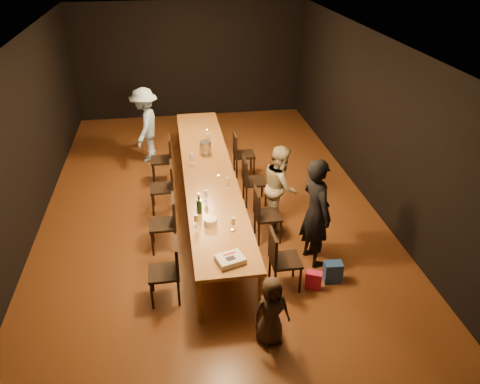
{
  "coord_description": "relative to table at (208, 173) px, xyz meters",
  "views": [
    {
      "loc": [
        -0.6,
        -7.5,
        4.53
      ],
      "look_at": [
        0.37,
        -1.32,
        1.0
      ],
      "focal_mm": 35.0,
      "sensor_mm": 36.0,
      "label": 1
    }
  ],
  "objects": [
    {
      "name": "ground",
      "position": [
        0.0,
        0.0,
        -0.7
      ],
      "size": [
        10.0,
        10.0,
        0.0
      ],
      "primitive_type": "plane",
      "color": "#4C2D13",
      "rests_on": "ground"
    },
    {
      "name": "room_shell",
      "position": [
        0.0,
        0.0,
        1.38
      ],
      "size": [
        6.04,
        10.04,
        3.02
      ],
      "color": "black",
      "rests_on": "ground"
    },
    {
      "name": "table",
      "position": [
        0.0,
        0.0,
        0.0
      ],
      "size": [
        0.9,
        6.0,
        0.75
      ],
      "color": "#975A2C",
      "rests_on": "ground"
    },
    {
      "name": "chair_right_0",
      "position": [
        0.85,
        -2.4,
        -0.24
      ],
      "size": [
        0.42,
        0.42,
        0.93
      ],
      "primitive_type": null,
      "rotation": [
        0.0,
        0.0,
        -1.57
      ],
      "color": "black",
      "rests_on": "ground"
    },
    {
      "name": "chair_right_1",
      "position": [
        0.85,
        -1.2,
        -0.24
      ],
      "size": [
        0.42,
        0.42,
        0.93
      ],
      "primitive_type": null,
      "rotation": [
        0.0,
        0.0,
        -1.57
      ],
      "color": "black",
      "rests_on": "ground"
    },
    {
      "name": "chair_right_2",
      "position": [
        0.85,
        0.0,
        -0.24
      ],
      "size": [
        0.42,
        0.42,
        0.93
      ],
      "primitive_type": null,
      "rotation": [
        0.0,
        0.0,
        -1.57
      ],
      "color": "black",
      "rests_on": "ground"
    },
    {
      "name": "chair_right_3",
      "position": [
        0.85,
        1.2,
        -0.24
      ],
      "size": [
        0.42,
        0.42,
        0.93
      ],
      "primitive_type": null,
      "rotation": [
        0.0,
        0.0,
        -1.57
      ],
      "color": "black",
      "rests_on": "ground"
    },
    {
      "name": "chair_left_0",
      "position": [
        -0.85,
        -2.4,
        -0.24
      ],
      "size": [
        0.42,
        0.42,
        0.93
      ],
      "primitive_type": null,
      "rotation": [
        0.0,
        0.0,
        1.57
      ],
      "color": "black",
      "rests_on": "ground"
    },
    {
      "name": "chair_left_1",
      "position": [
        -0.85,
        -1.2,
        -0.24
      ],
      "size": [
        0.42,
        0.42,
        0.93
      ],
      "primitive_type": null,
      "rotation": [
        0.0,
        0.0,
        1.57
      ],
      "color": "black",
      "rests_on": "ground"
    },
    {
      "name": "chair_left_2",
      "position": [
        -0.85,
        0.0,
        -0.24
      ],
      "size": [
        0.42,
        0.42,
        0.93
      ],
      "primitive_type": null,
      "rotation": [
        0.0,
        0.0,
        1.57
      ],
      "color": "black",
      "rests_on": "ground"
    },
    {
      "name": "chair_left_3",
      "position": [
        -0.85,
        1.2,
        -0.24
      ],
      "size": [
        0.42,
        0.42,
        0.93
      ],
      "primitive_type": null,
      "rotation": [
        0.0,
        0.0,
        1.57
      ],
      "color": "black",
      "rests_on": "ground"
    },
    {
      "name": "woman_birthday",
      "position": [
        1.42,
        -1.87,
        0.17
      ],
      "size": [
        0.56,
        0.72,
        1.74
      ],
      "primitive_type": "imported",
      "rotation": [
        0.0,
        0.0,
        1.82
      ],
      "color": "black",
      "rests_on": "ground"
    },
    {
      "name": "woman_tan",
      "position": [
        1.15,
        -0.76,
        0.03
      ],
      "size": [
        0.66,
        0.79,
        1.47
      ],
      "primitive_type": "imported",
      "rotation": [
        0.0,
        0.0,
        1.42
      ],
      "color": "beige",
      "rests_on": "ground"
    },
    {
      "name": "man_blue",
      "position": [
        -1.15,
        2.24,
        0.12
      ],
      "size": [
        0.82,
        1.16,
        1.64
      ],
      "primitive_type": "imported",
      "rotation": [
        0.0,
        0.0,
        -1.78
      ],
      "color": "#9BC5EF",
      "rests_on": "ground"
    },
    {
      "name": "child",
      "position": [
        0.43,
        -3.38,
        -0.22
      ],
      "size": [
        0.52,
        0.39,
        0.96
      ],
      "primitive_type": "imported",
      "rotation": [
        0.0,
        0.0,
        0.2
      ],
      "color": "#392B20",
      "rests_on": "ground"
    },
    {
      "name": "gift_bag_red",
      "position": [
        1.25,
        -2.52,
        -0.56
      ],
      "size": [
        0.26,
        0.21,
        0.27
      ],
      "primitive_type": "cube",
      "rotation": [
        0.0,
        0.0,
        -0.41
      ],
      "color": "#D62053",
      "rests_on": "ground"
    },
    {
      "name": "gift_bag_blue",
      "position": [
        1.57,
        -2.41,
        -0.54
      ],
      "size": [
        0.27,
        0.19,
        0.32
      ],
      "primitive_type": "cube",
      "rotation": [
        0.0,
        0.0,
        -0.07
      ],
      "color": "#234999",
      "rests_on": "ground"
    },
    {
      "name": "birthday_cake",
      "position": [
        0.03,
        -2.69,
        0.09
      ],
      "size": [
        0.41,
        0.37,
        0.08
      ],
      "rotation": [
        0.0,
        0.0,
        0.3
      ],
      "color": "white",
      "rests_on": "table"
    },
    {
      "name": "plate_stack",
      "position": [
        -0.14,
        -1.79,
        0.1
      ],
      "size": [
        0.25,
        0.25,
        0.11
      ],
      "primitive_type": "cylinder",
      "rotation": [
        0.0,
        0.0,
        -0.31
      ],
      "color": "white",
      "rests_on": "table"
    },
    {
      "name": "champagne_bottle",
      "position": [
        -0.27,
        -1.43,
        0.22
      ],
      "size": [
        0.09,
        0.09,
        0.34
      ],
      "primitive_type": null,
      "rotation": [
        0.0,
        0.0,
        -0.19
      ],
      "color": "black",
      "rests_on": "table"
    },
    {
      "name": "ice_bucket",
      "position": [
        0.02,
        0.73,
        0.17
      ],
      "size": [
        0.24,
        0.24,
        0.24
      ],
      "primitive_type": "cylinder",
      "rotation": [
        0.0,
        0.0,
        -0.1
      ],
      "color": "#A5A5A9",
      "rests_on": "table"
    },
    {
      "name": "wineglass_0",
      "position": [
        -0.35,
        -1.8,
        0.15
      ],
      "size": [
        0.06,
        0.06,
        0.21
      ],
      "primitive_type": null,
      "color": "beige",
      "rests_on": "table"
    },
    {
      "name": "wineglass_1",
      "position": [
        0.17,
        -1.96,
        0.15
      ],
      "size": [
        0.06,
        0.06,
        0.21
      ],
      "primitive_type": null,
      "color": "beige",
      "rests_on": "table"
    },
    {
      "name": "wineglass_2",
      "position": [
        -0.14,
        -1.11,
        0.15
      ],
      "size": [
        0.06,
        0.06,
        0.21
      ],
      "primitive_type": null,
      "color": "silver",
      "rests_on": "table"
    },
    {
      "name": "wineglass_3",
      "position": [
        0.25,
        -0.72,
        0.15
      ],
      "size": [
        0.06,
        0.06,
        0.21
      ],
      "primitive_type": null,
      "color": "beige",
      "rests_on": "table"
    },
    {
      "name": "wineglass_4",
      "position": [
        -0.27,
        0.31,
        0.15
      ],
      "size": [
        0.06,
        0.06,
        0.21
      ],
      "primitive_type": null,
      "color": "silver",
      "rests_on": "table"
    },
    {
      "name": "wineglass_5",
      "position": [
        0.12,
        1.2,
        0.15
      ],
      "size": [
        0.06,
        0.06,
        0.21
      ],
      "primitive_type": null,
      "color": "silver",
      "rests_on": "table"
    },
    {
      "name": "tealight_near",
      "position": [
        0.15,
        -2.0,
        0.06
      ],
      "size": [
        0.05,
        0.05,
        0.03
      ],
      "primitive_type": "cylinder",
      "color": "#B2B7B2",
      "rests_on": "table"
    },
    {
      "name": "tealight_mid",
      "position": [
        0.15,
        -0.29,
        0.06
      ],
      "size": [
        0.05,
        0.05,
        0.03
      ],
      "primitive_type": "cylinder",
      "color": "#B2B7B2",
      "rests_on": "table"
    },
    {
      "name": "tealight_far",
      "position": [
        0.15,
        1.85,
        0.06
      ],
      "size": [
        0.05,
        0.05,
        0.03
      ],
      "primitive_type": "cylinder",
      "color": "#B2B7B2",
      "rests_on": "table"
    }
  ]
}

